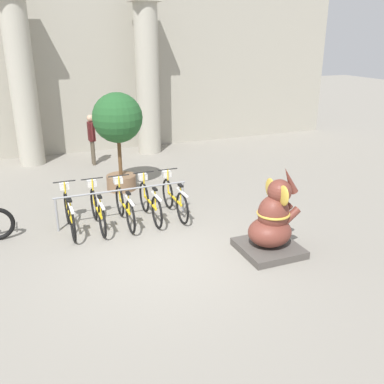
{
  "coord_description": "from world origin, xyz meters",
  "views": [
    {
      "loc": [
        -2.2,
        -6.94,
        4.01
      ],
      "look_at": [
        0.84,
        0.61,
        1.0
      ],
      "focal_mm": 40.0,
      "sensor_mm": 36.0,
      "label": 1
    }
  ],
  "objects_px": {
    "bicycle_0": "(69,213)",
    "bicycle_2": "(124,206)",
    "person_pedestrian": "(92,135)",
    "potted_tree": "(118,125)",
    "bicycle_3": "(150,202)",
    "bicycle_1": "(97,209)",
    "elephant_statue": "(272,224)",
    "bicycle_4": "(174,198)"
  },
  "relations": [
    {
      "from": "bicycle_0",
      "to": "bicycle_2",
      "type": "distance_m",
      "value": 1.19
    },
    {
      "from": "person_pedestrian",
      "to": "potted_tree",
      "type": "relative_size",
      "value": 0.62
    },
    {
      "from": "bicycle_3",
      "to": "bicycle_2",
      "type": "bearing_deg",
      "value": -176.67
    },
    {
      "from": "bicycle_1",
      "to": "elephant_statue",
      "type": "distance_m",
      "value": 3.79
    },
    {
      "from": "bicycle_0",
      "to": "person_pedestrian",
      "type": "height_order",
      "value": "person_pedestrian"
    },
    {
      "from": "bicycle_0",
      "to": "bicycle_4",
      "type": "height_order",
      "value": "same"
    },
    {
      "from": "person_pedestrian",
      "to": "elephant_statue",
      "type": "bearing_deg",
      "value": -73.39
    },
    {
      "from": "bicycle_1",
      "to": "bicycle_3",
      "type": "xyz_separation_m",
      "value": [
        1.19,
        0.02,
        0.0
      ]
    },
    {
      "from": "bicycle_1",
      "to": "bicycle_3",
      "type": "relative_size",
      "value": 1.0
    },
    {
      "from": "person_pedestrian",
      "to": "potted_tree",
      "type": "bearing_deg",
      "value": -83.64
    },
    {
      "from": "bicycle_3",
      "to": "potted_tree",
      "type": "relative_size",
      "value": 0.66
    },
    {
      "from": "bicycle_0",
      "to": "bicycle_1",
      "type": "xyz_separation_m",
      "value": [
        0.6,
        -0.03,
        0.0
      ]
    },
    {
      "from": "bicycle_0",
      "to": "elephant_statue",
      "type": "distance_m",
      "value": 4.28
    },
    {
      "from": "bicycle_3",
      "to": "bicycle_4",
      "type": "distance_m",
      "value": 0.6
    },
    {
      "from": "bicycle_0",
      "to": "bicycle_2",
      "type": "height_order",
      "value": "same"
    },
    {
      "from": "elephant_statue",
      "to": "person_pedestrian",
      "type": "xyz_separation_m",
      "value": [
        -2.19,
        7.33,
        0.39
      ]
    },
    {
      "from": "person_pedestrian",
      "to": "potted_tree",
      "type": "distance_m",
      "value": 2.82
    },
    {
      "from": "bicycle_1",
      "to": "person_pedestrian",
      "type": "xyz_separation_m",
      "value": [
        0.74,
        4.93,
        0.55
      ]
    },
    {
      "from": "person_pedestrian",
      "to": "potted_tree",
      "type": "height_order",
      "value": "potted_tree"
    },
    {
      "from": "person_pedestrian",
      "to": "bicycle_0",
      "type": "bearing_deg",
      "value": -105.27
    },
    {
      "from": "bicycle_2",
      "to": "bicycle_3",
      "type": "bearing_deg",
      "value": 3.33
    },
    {
      "from": "person_pedestrian",
      "to": "bicycle_2",
      "type": "bearing_deg",
      "value": -91.69
    },
    {
      "from": "bicycle_3",
      "to": "bicycle_4",
      "type": "height_order",
      "value": "same"
    },
    {
      "from": "bicycle_3",
      "to": "bicycle_4",
      "type": "xyz_separation_m",
      "value": [
        0.6,
        0.01,
        0.0
      ]
    },
    {
      "from": "bicycle_0",
      "to": "bicycle_4",
      "type": "xyz_separation_m",
      "value": [
        2.39,
        0.0,
        0.0
      ]
    },
    {
      "from": "bicycle_1",
      "to": "bicycle_2",
      "type": "distance_m",
      "value": 0.6
    },
    {
      "from": "bicycle_4",
      "to": "potted_tree",
      "type": "height_order",
      "value": "potted_tree"
    },
    {
      "from": "bicycle_3",
      "to": "elephant_statue",
      "type": "height_order",
      "value": "elephant_statue"
    },
    {
      "from": "bicycle_0",
      "to": "bicycle_3",
      "type": "xyz_separation_m",
      "value": [
        1.79,
        -0.01,
        0.0
      ]
    },
    {
      "from": "bicycle_2",
      "to": "elephant_statue",
      "type": "distance_m",
      "value": 3.34
    },
    {
      "from": "elephant_statue",
      "to": "bicycle_3",
      "type": "bearing_deg",
      "value": 125.73
    },
    {
      "from": "potted_tree",
      "to": "bicycle_0",
      "type": "bearing_deg",
      "value": -126.32
    },
    {
      "from": "bicycle_0",
      "to": "bicycle_3",
      "type": "bearing_deg",
      "value": -0.18
    },
    {
      "from": "bicycle_2",
      "to": "potted_tree",
      "type": "xyz_separation_m",
      "value": [
        0.45,
        2.27,
        1.37
      ]
    },
    {
      "from": "bicycle_2",
      "to": "bicycle_3",
      "type": "height_order",
      "value": "same"
    },
    {
      "from": "bicycle_2",
      "to": "bicycle_1",
      "type": "bearing_deg",
      "value": 178.54
    },
    {
      "from": "bicycle_1",
      "to": "bicycle_3",
      "type": "height_order",
      "value": "same"
    },
    {
      "from": "bicycle_0",
      "to": "potted_tree",
      "type": "height_order",
      "value": "potted_tree"
    },
    {
      "from": "bicycle_4",
      "to": "elephant_statue",
      "type": "height_order",
      "value": "elephant_statue"
    },
    {
      "from": "bicycle_0",
      "to": "bicycle_4",
      "type": "bearing_deg",
      "value": 0.08
    },
    {
      "from": "bicycle_4",
      "to": "potted_tree",
      "type": "distance_m",
      "value": 2.72
    },
    {
      "from": "bicycle_1",
      "to": "bicycle_2",
      "type": "xyz_separation_m",
      "value": [
        0.6,
        -0.02,
        0.0
      ]
    }
  ]
}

